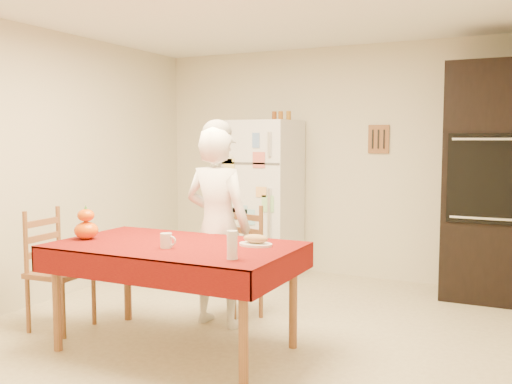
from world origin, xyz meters
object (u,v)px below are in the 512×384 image
Objects in this scene: chair_far at (236,257)px; pumpkin_lower at (86,230)px; chair_left at (54,265)px; oven_cabinet at (485,182)px; coffee_mug at (166,241)px; bread_plate at (256,245)px; wine_glass at (232,245)px; dining_table at (175,254)px; seated_woman at (218,227)px; refrigerator at (262,198)px.

chair_far is 1.26m from pumpkin_lower.
oven_cabinet is at bearing -54.83° from chair_left.
chair_far is 1.05m from coffee_mug.
bread_plate is (0.51, 0.33, -0.04)m from coffee_mug.
pumpkin_lower is 0.99× the size of wine_glass.
chair_far is at bearing 87.73° from dining_table.
coffee_mug is (-1.82, -2.53, -0.29)m from oven_cabinet.
coffee_mug is (0.04, -0.76, 0.01)m from seated_woman.
pumpkin_lower is at bearing -96.32° from refrigerator.
chair_far is 0.89m from bread_plate.
chair_far is at bearing -72.55° from refrigerator.
seated_woman reaches higher than pumpkin_lower.
chair_left is at bearing 173.88° from coffee_mug.
seated_woman reaches higher than bread_plate.
oven_cabinet is at bearing 44.39° from pumpkin_lower.
seated_woman is (-1.86, -1.76, -0.30)m from oven_cabinet.
chair_far is at bearing 126.95° from bread_plate.
chair_left is 5.45× the size of pumpkin_lower.
refrigerator is 17.00× the size of coffee_mug.
coffee_mug is 0.42× the size of bread_plate.
pumpkin_lower is (-0.27, -2.45, -0.02)m from refrigerator.
oven_cabinet is at bearing 54.18° from coffee_mug.
coffee_mug is at bearing 167.58° from wine_glass.
refrigerator is at bearing -72.56° from seated_woman.
dining_table is 9.66× the size of wine_glass.
seated_woman is at bearing 92.65° from coffee_mug.
pumpkin_lower is at bearing -135.61° from oven_cabinet.
pumpkin_lower is (-0.69, -0.74, 0.03)m from seated_woman.
refrigerator is at bearing 100.42° from dining_table.
bread_plate is at bearing 18.63° from dining_table.
chair_far is 0.38m from seated_woman.
coffee_mug is (0.46, -2.48, -0.04)m from refrigerator.
dining_table is 17.00× the size of coffee_mug.
chair_far is 0.60× the size of seated_woman.
oven_cabinet is 2.44m from chair_far.
chair_far reaches higher than pumpkin_lower.
pumpkin_lower is (0.43, -0.10, 0.32)m from chair_left.
refrigerator reaches higher than seated_woman.
chair_left reaches higher than dining_table.
bread_plate reaches higher than dining_table.
chair_far is 1.00× the size of chair_left.
dining_table is 7.08× the size of bread_plate.
refrigerator is 7.08× the size of bread_plate.
chair_far reaches higher than dining_table.
coffee_mug is 0.57× the size of wine_glass.
refrigerator is 1.79× the size of chair_left.
bread_plate is at bearing -86.61° from chair_left.
refrigerator is 9.66× the size of wine_glass.
oven_cabinet is 9.17× the size of bread_plate.
wine_glass is 0.47m from bread_plate.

